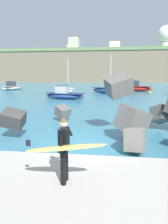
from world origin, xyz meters
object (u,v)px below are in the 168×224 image
object	(u,v)px
station_building_west	(114,46)
boat_mid_centre	(108,90)
mooring_buoy_middle	(102,92)
radar_dome	(166,36)
surfer_with_board	(64,147)
boat_far_right	(136,88)
boat_mid_left	(68,90)
mooring_buoy_inner	(150,93)
station_building_central	(74,44)
station_building_east	(73,49)
boat_mid_right	(12,87)
boat_near_right	(65,95)

from	to	relation	value
station_building_west	boat_mid_centre	bearing A→B (deg)	-92.09
mooring_buoy_middle	radar_dome	distance (m)	65.58
mooring_buoy_middle	radar_dome	size ratio (longest dim) A/B	0.04
surfer_with_board	boat_far_right	distance (m)	36.07
boat_mid_left	mooring_buoy_middle	world-z (taller)	boat_mid_left
mooring_buoy_middle	radar_dome	world-z (taller)	radar_dome
surfer_with_board	radar_dome	xyz separation A→B (m)	(24.51, 88.00, 18.02)
surfer_with_board	mooring_buoy_inner	xyz separation A→B (m)	(7.85, 29.64, -1.06)
surfer_with_board	station_building_central	bearing A→B (deg)	99.43
surfer_with_board	mooring_buoy_inner	distance (m)	30.68
surfer_with_board	station_building_east	xyz separation A→B (m)	(-17.47, 101.22, 15.00)
boat_mid_left	radar_dome	xyz separation A→B (m)	(30.66, 57.28, 18.85)
radar_dome	station_building_central	distance (m)	39.30
boat_far_right	mooring_buoy_inner	bearing A→B (deg)	-75.38
mooring_buoy_inner	station_building_west	bearing A→B (deg)	94.44
boat_mid_left	boat_mid_right	distance (m)	13.87
boat_far_right	mooring_buoy_inner	size ratio (longest dim) A/B	14.18
boat_near_right	station_building_central	world-z (taller)	station_building_central
boat_near_right	mooring_buoy_inner	size ratio (longest dim) A/B	12.59
boat_mid_right	surfer_with_board	bearing A→B (deg)	-61.95
mooring_buoy_inner	station_building_west	world-z (taller)	station_building_west
station_building_central	station_building_east	xyz separation A→B (m)	(-2.76, 12.71, -0.51)
boat_near_right	boat_mid_right	xyz separation A→B (m)	(-14.40, 14.57, 0.02)
boat_mid_centre	boat_mid_right	world-z (taller)	boat_mid_centre
radar_dome	station_building_central	size ratio (longest dim) A/B	1.58
boat_mid_right	radar_dome	world-z (taller)	radar_dome
mooring_buoy_middle	station_building_east	distance (m)	74.78
boat_mid_left	station_building_central	size ratio (longest dim) A/B	0.95
mooring_buoy_middle	boat_mid_centre	bearing A→B (deg)	-34.21
boat_near_right	station_building_central	size ratio (longest dim) A/B	0.88
boat_far_right	station_building_east	bearing A→B (deg)	109.90
boat_mid_right	boat_far_right	bearing A→B (deg)	-0.62
boat_far_right	station_building_west	xyz separation A→B (m)	(-3.14, 54.28, 15.10)
boat_far_right	radar_dome	bearing A→B (deg)	70.88
boat_mid_left	mooring_buoy_middle	distance (m)	6.09
boat_mid_left	station_building_west	bearing A→B (deg)	81.02
surfer_with_board	mooring_buoy_inner	bearing A→B (deg)	75.17
station_building_east	radar_dome	bearing A→B (deg)	-17.48
boat_mid_centre	mooring_buoy_middle	world-z (taller)	boat_mid_centre
surfer_with_board	station_building_west	distance (m)	91.00
boat_mid_left	boat_far_right	distance (m)	13.35
mooring_buoy_inner	station_building_central	world-z (taller)	station_building_central
boat_near_right	station_building_east	distance (m)	82.54
boat_mid_right	radar_dome	distance (m)	70.54
boat_near_right	mooring_buoy_inner	bearing A→B (deg)	33.98
boat_far_right	mooring_buoy_middle	world-z (taller)	boat_far_right
surfer_with_board	boat_far_right	bearing A→B (deg)	79.91
mooring_buoy_middle	radar_dome	bearing A→B (deg)	66.92
station_building_west	station_building_east	xyz separation A→B (m)	(-20.65, 11.44, 0.50)
boat_mid_left	boat_far_right	bearing A→B (deg)	20.98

